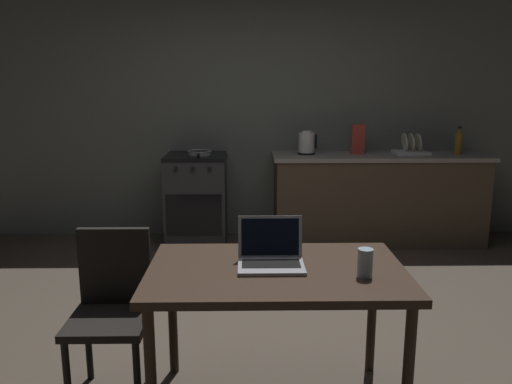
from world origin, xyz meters
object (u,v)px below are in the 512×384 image
at_px(dining_table, 276,283).
at_px(chair, 112,302).
at_px(frying_pan, 200,152).
at_px(drinking_glass, 365,263).
at_px(dish_rack, 411,149).
at_px(electric_kettle, 307,143).
at_px(stove_oven, 197,199).
at_px(bottle, 459,141).
at_px(cereal_box, 358,139).
at_px(laptop, 271,257).

height_order(dining_table, chair, chair).
distance_m(dining_table, frying_pan, 2.82).
relative_size(drinking_glass, dish_rack, 0.40).
xyz_separation_m(electric_kettle, drinking_glass, (-0.06, -2.89, -0.22)).
xyz_separation_m(stove_oven, bottle, (2.63, -0.05, 0.59)).
bearing_deg(bottle, dining_table, -125.97).
xyz_separation_m(stove_oven, frying_pan, (0.04, -0.03, 0.48)).
distance_m(frying_pan, dish_rack, 2.13).
height_order(stove_oven, drinking_glass, stove_oven).
height_order(bottle, frying_pan, bottle).
bearing_deg(cereal_box, dining_table, -109.30).
xyz_separation_m(electric_kettle, cereal_box, (0.52, 0.02, 0.04)).
bearing_deg(stove_oven, electric_kettle, 0.13).
xyz_separation_m(stove_oven, chair, (-0.19, -2.60, 0.04)).
xyz_separation_m(dining_table, frying_pan, (-0.62, 2.74, 0.27)).
bearing_deg(laptop, chair, 159.83).
relative_size(stove_oven, frying_pan, 2.18).
relative_size(stove_oven, drinking_glass, 6.79).
height_order(laptop, electric_kettle, electric_kettle).
height_order(bottle, dish_rack, bottle).
relative_size(stove_oven, dish_rack, 2.69).
distance_m(chair, cereal_box, 3.25).
relative_size(electric_kettle, dish_rack, 0.70).
distance_m(electric_kettle, dish_rack, 1.06).
height_order(bottle, cereal_box, cereal_box).
relative_size(dining_table, electric_kettle, 5.25).
xyz_separation_m(electric_kettle, bottle, (1.52, -0.05, 0.02)).
relative_size(stove_oven, laptop, 2.86).
bearing_deg(frying_pan, dining_table, -77.33).
height_order(chair, bottle, bottle).
bearing_deg(drinking_glass, dish_rack, 68.88).
bearing_deg(dining_table, frying_pan, 102.67).
xyz_separation_m(electric_kettle, frying_pan, (-1.07, -0.03, -0.09)).
bearing_deg(cereal_box, electric_kettle, -177.80).
relative_size(drinking_glass, cereal_box, 0.45).
height_order(laptop, dish_rack, dish_rack).
distance_m(dining_table, electric_kettle, 2.83).
bearing_deg(bottle, frying_pan, 179.53).
xyz_separation_m(cereal_box, dish_rack, (0.54, -0.02, -0.10)).
bearing_deg(dish_rack, laptop, -119.43).
bearing_deg(bottle, cereal_box, 175.99).
bearing_deg(drinking_glass, cereal_box, 78.79).
relative_size(dining_table, cereal_box, 4.17).
bearing_deg(electric_kettle, chair, -116.67).
bearing_deg(drinking_glass, stove_oven, 110.12).
xyz_separation_m(drinking_glass, cereal_box, (0.58, 2.91, 0.25)).
bearing_deg(laptop, frying_pan, 91.28).
bearing_deg(electric_kettle, cereal_box, 2.20).
xyz_separation_m(chair, laptop, (0.82, -0.13, 0.29)).
bearing_deg(laptop, dish_rack, 49.55).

